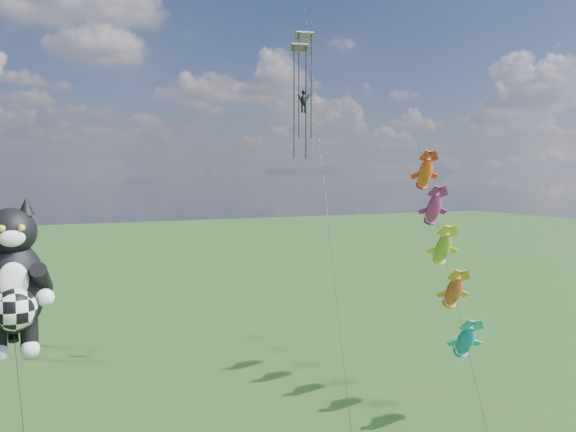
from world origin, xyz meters
name	(u,v)px	position (x,y,z in m)	size (l,w,h in m)	color
cat_kite_rig	(12,279)	(-2.55, 4.30, 9.40)	(2.65, 4.22, 12.29)	#4F3E28
fish_windsock_rig	(443,248)	(20.75, 9.09, 8.78)	(6.62, 14.62, 15.62)	#4F3E28
parafoil_rig	(304,93)	(16.01, 17.52, 18.42)	(6.66, 16.74, 24.57)	#4F3E28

